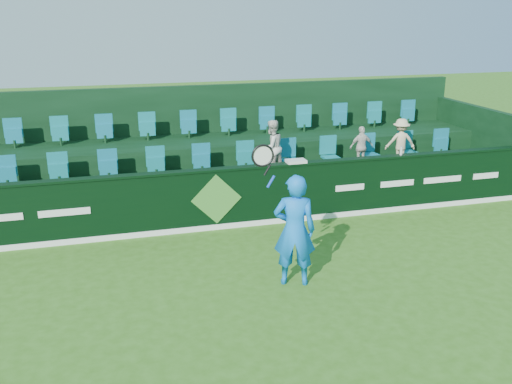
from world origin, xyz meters
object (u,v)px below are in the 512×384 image
object	(u,v)px
spectator_left	(272,147)
drinks_bottle	(401,151)
towel	(296,161)
spectator_middle	(361,147)
tennis_player	(294,230)
spectator_right	(400,142)

from	to	relation	value
spectator_left	drinks_bottle	xyz separation A→B (m)	(2.79, -1.12, -0.00)
towel	drinks_bottle	xyz separation A→B (m)	(2.57, 0.00, 0.07)
spectator_left	spectator_middle	size ratio (longest dim) A/B	1.26
tennis_player	spectator_right	xyz separation A→B (m)	(4.24, 4.06, 0.38)
spectator_middle	drinks_bottle	bearing A→B (deg)	113.29
spectator_left	drinks_bottle	distance (m)	3.01
spectator_middle	towel	bearing A→B (deg)	28.85
tennis_player	towel	xyz separation A→B (m)	(1.06, 2.94, 0.38)
spectator_left	spectator_middle	bearing A→B (deg)	155.56
spectator_right	drinks_bottle	size ratio (longest dim) A/B	5.96
spectator_left	towel	distance (m)	1.14
spectator_middle	spectator_right	world-z (taller)	spectator_right
spectator_left	spectator_right	xyz separation A→B (m)	(3.41, 0.00, -0.07)
towel	spectator_left	bearing A→B (deg)	101.08
tennis_player	spectator_middle	bearing A→B (deg)	52.00
spectator_middle	spectator_right	size ratio (longest dim) A/B	0.88
spectator_middle	drinks_bottle	size ratio (longest dim) A/B	5.27
spectator_right	drinks_bottle	xyz separation A→B (m)	(-0.61, -1.12, 0.06)
towel	drinks_bottle	bearing A→B (deg)	0.00
spectator_middle	drinks_bottle	xyz separation A→B (m)	(0.46, -1.12, 0.13)
tennis_player	spectator_middle	xyz separation A→B (m)	(3.17, 4.06, 0.32)
spectator_middle	towel	size ratio (longest dim) A/B	2.40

